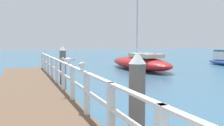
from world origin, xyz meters
TOP-DOWN VIEW (x-y plane):
  - pier_deck at (0.00, 9.04)m, footprint 2.41×18.08m
  - pier_railing at (1.13, 9.04)m, footprint 0.12×16.60m
  - dock_piling_near at (1.51, 3.85)m, footprint 0.29×0.29m
  - dock_piling_far at (1.51, 11.41)m, footprint 0.29×0.29m
  - seagull_foreground at (1.13, 6.20)m, footprint 0.20×0.48m
  - seagull_background at (1.12, 8.09)m, footprint 0.47×0.23m
  - boat_2 at (8.85, 18.43)m, footprint 3.05×8.42m

SIDE VIEW (x-z plane):
  - pier_deck at x=0.00m, z-range 0.00..0.49m
  - boat_2 at x=8.85m, z-range -4.11..5.25m
  - dock_piling_near at x=1.51m, z-range 0.01..2.04m
  - dock_piling_far at x=1.51m, z-range 0.01..2.04m
  - pier_railing at x=1.13m, z-range 0.61..1.62m
  - seagull_foreground at x=1.13m, z-range 1.52..1.74m
  - seagull_background at x=1.12m, z-range 1.52..1.74m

